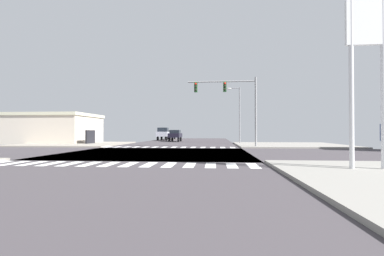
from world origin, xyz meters
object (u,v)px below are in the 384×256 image
gas_station_sign (367,26)px  street_lamp (238,110)px  pickup_nearside_1 (164,133)px  traffic_signal_mast (230,96)px  bank_building (49,129)px  sedan_crossing_1 (170,134)px  sedan_leading_2 (175,135)px

gas_station_sign → street_lamp: bearing=96.7°
pickup_nearside_1 → traffic_signal_mast: bearing=116.8°
traffic_signal_mast → bank_building: size_ratio=0.51×
sedan_crossing_1 → sedan_leading_2: (3.00, -13.08, 0.00)m
sedan_crossing_1 → gas_station_sign: bearing=108.8°
traffic_signal_mast → pickup_nearside_1: size_ratio=1.40×
street_lamp → traffic_signal_mast: bearing=-100.0°
street_lamp → bank_building: (-26.16, -0.70, -2.51)m
gas_station_sign → street_lamp: size_ratio=1.11×
traffic_signal_mast → pickup_nearside_1: (-10.97, 21.73, -3.99)m
bank_building → street_lamp: bearing=1.5°
traffic_signal_mast → bank_building: bearing=161.8°
gas_station_sign → sedan_leading_2: bearing=111.1°
bank_building → pickup_nearside_1: 19.28m
traffic_signal_mast → gas_station_sign: gas_station_sign is taller
street_lamp → pickup_nearside_1: bearing=134.1°
traffic_signal_mast → sedan_leading_2: traffic_signal_mast is taller
bank_building → sedan_crossing_1: size_ratio=3.23×
street_lamp → bank_building: 26.29m
pickup_nearside_1 → sedan_crossing_1: pickup_nearside_1 is taller
bank_building → sedan_leading_2: size_ratio=3.23×
traffic_signal_mast → sedan_crossing_1: (-10.97, 29.04, -4.16)m
pickup_nearside_1 → gas_station_sign: bearing=112.1°
gas_station_sign → pickup_nearside_1: (-15.49, 38.10, -4.55)m
street_lamp → pickup_nearside_1: (-12.52, 12.92, -3.26)m
gas_station_sign → bank_building: bearing=139.9°
gas_station_sign → pickup_nearside_1: gas_station_sign is taller
bank_building → sedan_leading_2: (16.64, 7.85, -0.92)m
bank_building → sedan_leading_2: 18.42m
gas_station_sign → pickup_nearside_1: size_ratio=1.65×
traffic_signal_mast → sedan_crossing_1: bearing=110.7°
street_lamp → sedan_crossing_1: bearing=121.7°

